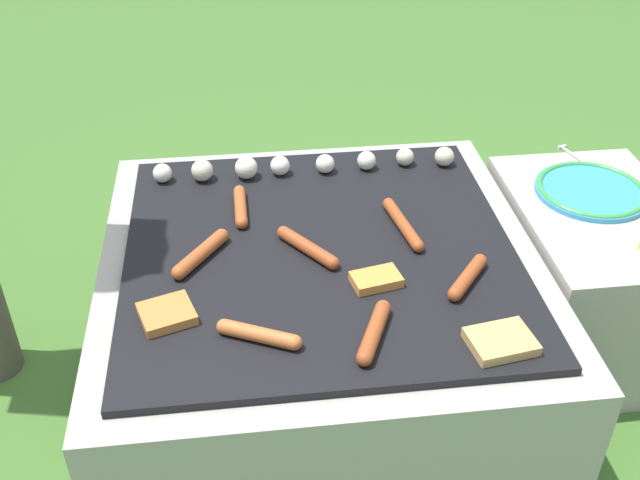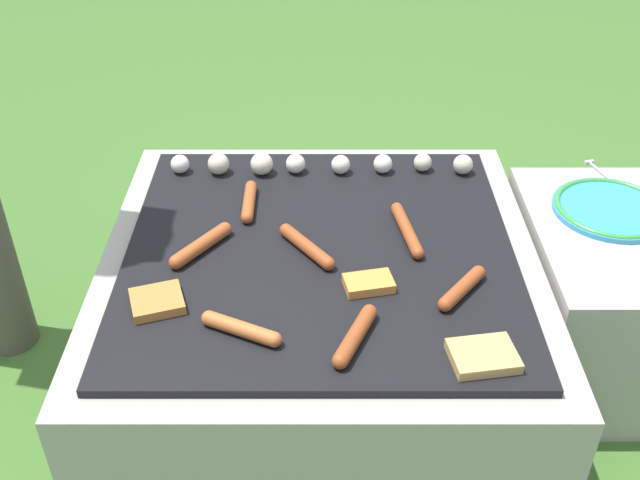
% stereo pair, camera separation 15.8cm
% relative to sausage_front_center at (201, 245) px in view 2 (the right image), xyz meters
% --- Properties ---
extents(ground_plane, '(14.00, 14.00, 0.00)m').
position_rel_sausage_front_center_xyz_m(ground_plane, '(0.25, 0.01, -0.40)').
color(ground_plane, '#3D6628').
extents(grill, '(0.93, 0.93, 0.38)m').
position_rel_sausage_front_center_xyz_m(grill, '(0.25, 0.01, -0.21)').
color(grill, '#9E998E').
rests_on(grill, ground_plane).
extents(side_ledge, '(0.37, 0.54, 0.38)m').
position_rel_sausage_front_center_xyz_m(side_ledge, '(0.91, 0.08, -0.21)').
color(side_ledge, '#9E998E').
rests_on(side_ledge, ground_plane).
extents(sausage_back_center, '(0.06, 0.20, 0.03)m').
position_rel_sausage_front_center_xyz_m(sausage_back_center, '(0.44, 0.06, -0.00)').
color(sausage_back_center, '#93421E').
rests_on(sausage_back_center, grill).
extents(sausage_front_left, '(0.09, 0.16, 0.03)m').
position_rel_sausage_front_center_xyz_m(sausage_front_left, '(0.31, -0.28, -0.00)').
color(sausage_front_left, '#93421E').
rests_on(sausage_front_left, grill).
extents(sausage_front_center, '(0.12, 0.15, 0.03)m').
position_rel_sausage_front_center_xyz_m(sausage_front_center, '(0.00, 0.00, 0.00)').
color(sausage_front_center, '#A34C23').
rests_on(sausage_front_center, grill).
extents(sausage_front_right, '(0.15, 0.09, 0.03)m').
position_rel_sausage_front_center_xyz_m(sausage_front_right, '(0.11, -0.26, -0.00)').
color(sausage_front_right, '#B7602D').
rests_on(sausage_front_right, grill).
extents(sausage_mid_right, '(0.11, 0.13, 0.03)m').
position_rel_sausage_front_center_xyz_m(sausage_mid_right, '(0.53, -0.14, -0.00)').
color(sausage_mid_right, '#93421E').
rests_on(sausage_mid_right, grill).
extents(sausage_mid_left, '(0.12, 0.15, 0.03)m').
position_rel_sausage_front_center_xyz_m(sausage_mid_left, '(0.22, -0.00, -0.00)').
color(sausage_mid_left, '#93421E').
rests_on(sausage_mid_left, grill).
extents(sausage_back_right, '(0.03, 0.16, 0.03)m').
position_rel_sausage_front_center_xyz_m(sausage_back_right, '(0.09, 0.17, -0.00)').
color(sausage_back_right, '#A34C23').
rests_on(sausage_back_right, grill).
extents(bread_slice_center, '(0.11, 0.08, 0.02)m').
position_rel_sausage_front_center_xyz_m(bread_slice_center, '(0.35, -0.12, -0.01)').
color(bread_slice_center, '#D18438').
rests_on(bread_slice_center, grill).
extents(bread_slice_right, '(0.12, 0.11, 0.02)m').
position_rel_sausage_front_center_xyz_m(bread_slice_right, '(-0.06, -0.18, -0.01)').
color(bread_slice_right, '#B27033').
rests_on(bread_slice_right, grill).
extents(bread_slice_left, '(0.13, 0.11, 0.02)m').
position_rel_sausage_front_center_xyz_m(bread_slice_left, '(0.54, -0.33, -0.01)').
color(bread_slice_left, tan).
rests_on(bread_slice_left, grill).
extents(mushroom_row, '(0.74, 0.07, 0.06)m').
position_rel_sausage_front_center_xyz_m(mushroom_row, '(0.23, 0.33, 0.01)').
color(mushroom_row, silver).
rests_on(mushroom_row, grill).
extents(plate_colorful, '(0.26, 0.26, 0.02)m').
position_rel_sausage_front_center_xyz_m(plate_colorful, '(0.91, 0.15, -0.01)').
color(plate_colorful, '#338CCC').
rests_on(plate_colorful, side_ledge).
extents(fork_utensil, '(0.08, 0.21, 0.01)m').
position_rel_sausage_front_center_xyz_m(fork_utensil, '(0.96, 0.28, -0.01)').
color(fork_utensil, silver).
rests_on(fork_utensil, side_ledge).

